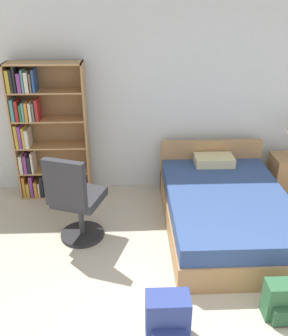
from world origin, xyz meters
name	(u,v)px	position (x,y,z in m)	size (l,w,h in m)	color
wall_back	(174,96)	(0.00, 3.23, 1.30)	(9.00, 0.06, 2.60)	silver
bookshelf	(41,133)	(-1.73, 2.99, 0.90)	(0.93, 0.30, 1.79)	#AD7F51
bed	(225,208)	(0.51, 2.11, 0.25)	(1.36, 2.04, 0.74)	#AD7F51
office_chair	(75,201)	(-1.18, 1.90, 0.52)	(0.62, 0.68, 1.07)	#232326
nightstand	(286,175)	(1.54, 2.89, 0.27)	(0.40, 0.43, 0.55)	#AD7F51
backpack_green	(284,301)	(0.71, 0.74, 0.17)	(0.34, 0.24, 0.35)	#2D603D
backpack_blue	(168,320)	(-0.31, 0.54, 0.21)	(0.35, 0.29, 0.44)	navy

